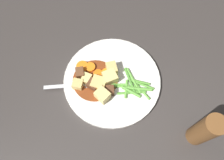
{
  "coord_description": "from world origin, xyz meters",
  "views": [
    {
      "loc": [
        -0.05,
        0.25,
        0.62
      ],
      "look_at": [
        0.0,
        0.0,
        0.01
      ],
      "focal_mm": 37.9,
      "sensor_mm": 36.0,
      "label": 1
    }
  ],
  "objects_px": {
    "potato_chunk_2": "(87,79)",
    "meat_chunk_1": "(80,74)",
    "potato_chunk_4": "(112,69)",
    "dinner_plate": "(112,81)",
    "carrot_slice_0": "(90,67)",
    "potato_chunk_5": "(99,83)",
    "potato_chunk_1": "(78,84)",
    "carrot_slice_3": "(82,67)",
    "potato_chunk_3": "(102,95)",
    "pepper_mill": "(205,130)",
    "carrot_slice_2": "(106,73)",
    "potato_chunk_0": "(110,76)",
    "meat_chunk_0": "(93,85)",
    "fork": "(78,85)",
    "meat_chunk_2": "(108,90)",
    "carrot_slice_1": "(98,75)"
  },
  "relations": [
    {
      "from": "carrot_slice_1",
      "to": "carrot_slice_3",
      "type": "distance_m",
      "value": 0.05
    },
    {
      "from": "carrot_slice_3",
      "to": "potato_chunk_5",
      "type": "height_order",
      "value": "potato_chunk_5"
    },
    {
      "from": "carrot_slice_3",
      "to": "dinner_plate",
      "type": "bearing_deg",
      "value": 164.86
    },
    {
      "from": "carrot_slice_3",
      "to": "potato_chunk_1",
      "type": "bearing_deg",
      "value": 91.42
    },
    {
      "from": "carrot_slice_3",
      "to": "carrot_slice_0",
      "type": "bearing_deg",
      "value": -177.15
    },
    {
      "from": "carrot_slice_2",
      "to": "potato_chunk_1",
      "type": "bearing_deg",
      "value": 35.51
    },
    {
      "from": "dinner_plate",
      "to": "carrot_slice_0",
      "type": "xyz_separation_m",
      "value": [
        0.07,
        -0.03,
        0.01
      ]
    },
    {
      "from": "carrot_slice_3",
      "to": "fork",
      "type": "distance_m",
      "value": 0.06
    },
    {
      "from": "potato_chunk_4",
      "to": "potato_chunk_5",
      "type": "bearing_deg",
      "value": 60.75
    },
    {
      "from": "meat_chunk_2",
      "to": "pepper_mill",
      "type": "bearing_deg",
      "value": 162.36
    },
    {
      "from": "potato_chunk_5",
      "to": "potato_chunk_1",
      "type": "bearing_deg",
      "value": 11.64
    },
    {
      "from": "potato_chunk_1",
      "to": "potato_chunk_2",
      "type": "distance_m",
      "value": 0.03
    },
    {
      "from": "potato_chunk_0",
      "to": "potato_chunk_5",
      "type": "bearing_deg",
      "value": 44.01
    },
    {
      "from": "carrot_slice_0",
      "to": "potato_chunk_3",
      "type": "distance_m",
      "value": 0.09
    },
    {
      "from": "carrot_slice_3",
      "to": "meat_chunk_0",
      "type": "bearing_deg",
      "value": 129.87
    },
    {
      "from": "potato_chunk_0",
      "to": "potato_chunk_2",
      "type": "relative_size",
      "value": 1.26
    },
    {
      "from": "potato_chunk_4",
      "to": "meat_chunk_1",
      "type": "xyz_separation_m",
      "value": [
        0.08,
        0.03,
        -0.0
      ]
    },
    {
      "from": "meat_chunk_2",
      "to": "carrot_slice_1",
      "type": "bearing_deg",
      "value": -48.73
    },
    {
      "from": "meat_chunk_0",
      "to": "carrot_slice_1",
      "type": "bearing_deg",
      "value": -101.54
    },
    {
      "from": "dinner_plate",
      "to": "meat_chunk_0",
      "type": "xyz_separation_m",
      "value": [
        0.05,
        0.03,
        0.02
      ]
    },
    {
      "from": "carrot_slice_3",
      "to": "potato_chunk_0",
      "type": "relative_size",
      "value": 0.97
    },
    {
      "from": "carrot_slice_2",
      "to": "carrot_slice_0",
      "type": "bearing_deg",
      "value": -12.12
    },
    {
      "from": "carrot_slice_1",
      "to": "pepper_mill",
      "type": "distance_m",
      "value": 0.31
    },
    {
      "from": "carrot_slice_3",
      "to": "potato_chunk_3",
      "type": "bearing_deg",
      "value": 133.33
    },
    {
      "from": "dinner_plate",
      "to": "potato_chunk_4",
      "type": "bearing_deg",
      "value": -77.27
    },
    {
      "from": "carrot_slice_0",
      "to": "carrot_slice_3",
      "type": "relative_size",
      "value": 0.82
    },
    {
      "from": "dinner_plate",
      "to": "meat_chunk_1",
      "type": "xyz_separation_m",
      "value": [
        0.09,
        0.0,
        0.02
      ]
    },
    {
      "from": "dinner_plate",
      "to": "meat_chunk_0",
      "type": "height_order",
      "value": "meat_chunk_0"
    },
    {
      "from": "carrot_slice_2",
      "to": "carrot_slice_3",
      "type": "relative_size",
      "value": 0.73
    },
    {
      "from": "potato_chunk_0",
      "to": "potato_chunk_3",
      "type": "distance_m",
      "value": 0.06
    },
    {
      "from": "carrot_slice_1",
      "to": "pepper_mill",
      "type": "height_order",
      "value": "pepper_mill"
    },
    {
      "from": "carrot_slice_0",
      "to": "potato_chunk_2",
      "type": "relative_size",
      "value": 1.0
    },
    {
      "from": "meat_chunk_2",
      "to": "potato_chunk_1",
      "type": "bearing_deg",
      "value": -1.03
    },
    {
      "from": "carrot_slice_2",
      "to": "potato_chunk_0",
      "type": "distance_m",
      "value": 0.02
    },
    {
      "from": "carrot_slice_3",
      "to": "potato_chunk_4",
      "type": "bearing_deg",
      "value": -179.08
    },
    {
      "from": "carrot_slice_2",
      "to": "meat_chunk_0",
      "type": "xyz_separation_m",
      "value": [
        0.03,
        0.04,
        0.01
      ]
    },
    {
      "from": "potato_chunk_4",
      "to": "pepper_mill",
      "type": "xyz_separation_m",
      "value": [
        -0.24,
        0.14,
        0.04
      ]
    },
    {
      "from": "potato_chunk_5",
      "to": "pepper_mill",
      "type": "bearing_deg",
      "value": 161.62
    },
    {
      "from": "carrot_slice_0",
      "to": "potato_chunk_4",
      "type": "bearing_deg",
      "value": -179.8
    },
    {
      "from": "potato_chunk_2",
      "to": "meat_chunk_1",
      "type": "distance_m",
      "value": 0.02
    },
    {
      "from": "carrot_slice_2",
      "to": "fork",
      "type": "relative_size",
      "value": 0.14
    },
    {
      "from": "potato_chunk_5",
      "to": "meat_chunk_0",
      "type": "distance_m",
      "value": 0.02
    },
    {
      "from": "carrot_slice_1",
      "to": "potato_chunk_5",
      "type": "height_order",
      "value": "potato_chunk_5"
    },
    {
      "from": "potato_chunk_1",
      "to": "meat_chunk_1",
      "type": "relative_size",
      "value": 0.96
    },
    {
      "from": "carrot_slice_1",
      "to": "carrot_slice_3",
      "type": "relative_size",
      "value": 0.82
    },
    {
      "from": "potato_chunk_2",
      "to": "potato_chunk_1",
      "type": "bearing_deg",
      "value": 46.59
    },
    {
      "from": "potato_chunk_0",
      "to": "potato_chunk_3",
      "type": "relative_size",
      "value": 1.0
    },
    {
      "from": "meat_chunk_2",
      "to": "carrot_slice_3",
      "type": "bearing_deg",
      "value": -34.56
    },
    {
      "from": "carrot_slice_2",
      "to": "potato_chunk_1",
      "type": "height_order",
      "value": "potato_chunk_1"
    },
    {
      "from": "potato_chunk_2",
      "to": "potato_chunk_4",
      "type": "relative_size",
      "value": 0.88
    }
  ]
}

